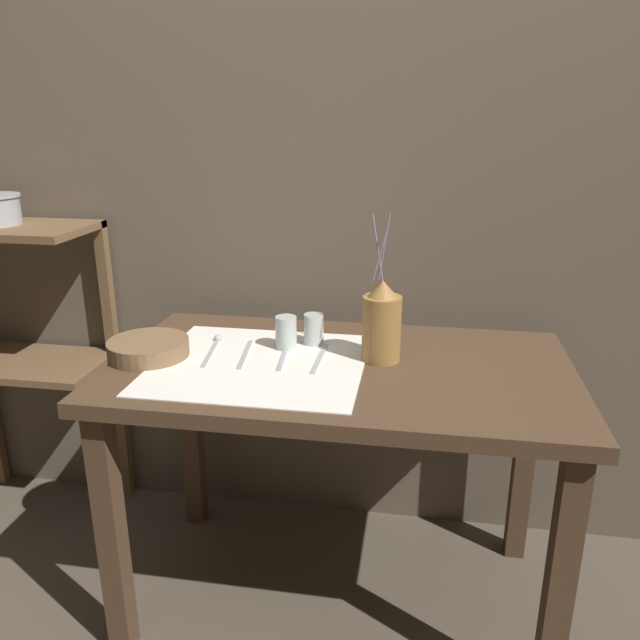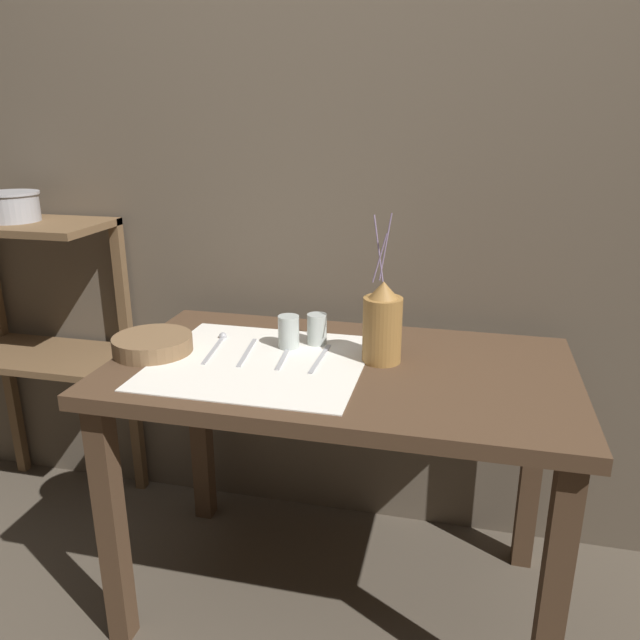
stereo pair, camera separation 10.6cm
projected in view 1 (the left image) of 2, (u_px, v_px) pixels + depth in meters
name	position (u px, v px, depth m)	size (l,w,h in m)	color
ground_plane	(338.00, 594.00, 1.91)	(12.00, 12.00, 0.00)	brown
stone_wall_back	(361.00, 180.00, 1.96)	(7.00, 0.06, 2.40)	brown
wooden_table	(340.00, 400.00, 1.70)	(1.23, 0.70, 0.76)	#4C3523
wooden_shelf_unit	(21.00, 315.00, 2.12)	(0.57, 0.31, 1.06)	brown
linen_cloth	(259.00, 363.00, 1.67)	(0.56, 0.52, 0.00)	white
pitcher_with_flowers	(382.00, 323.00, 1.66)	(0.10, 0.10, 0.40)	olive
wooden_bowl	(148.00, 348.00, 1.71)	(0.22, 0.22, 0.05)	brown
glass_tumbler_near	(286.00, 332.00, 1.76)	(0.06, 0.06, 0.09)	#B7C1BC
glass_tumbler_far	(314.00, 329.00, 1.79)	(0.06, 0.06, 0.09)	#B7C1BC
spoon_inner	(215.00, 344.00, 1.79)	(0.04, 0.22, 0.02)	#A8A8AD
knife_center	(245.00, 354.00, 1.72)	(0.04, 0.21, 0.00)	#A8A8AD
spoon_outer	(287.00, 347.00, 1.77)	(0.04, 0.22, 0.02)	#A8A8AD
fork_outer	(320.00, 358.00, 1.69)	(0.01, 0.21, 0.00)	#A8A8AD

